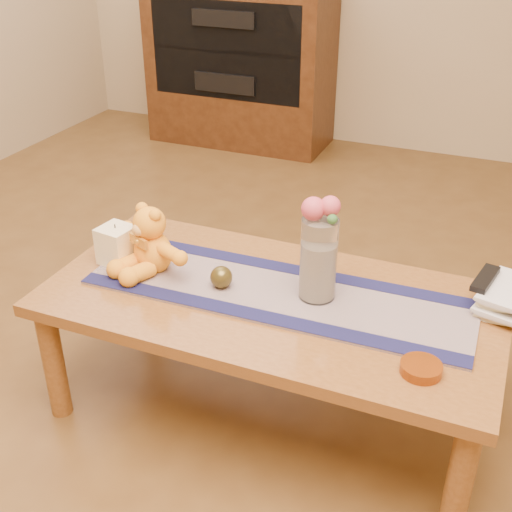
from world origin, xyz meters
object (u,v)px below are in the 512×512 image
at_px(glass_vase, 318,259).
at_px(amber_dish, 421,368).
at_px(pillar_candle, 117,245).
at_px(book_bottom, 482,298).
at_px(tv_remote, 485,279).
at_px(bronze_ball, 221,277).
at_px(teddy_bear, 152,239).

relative_size(glass_vase, amber_dish, 2.39).
relative_size(pillar_candle, book_bottom, 0.56).
bearing_deg(tv_remote, pillar_candle, -158.26).
distance_m(pillar_candle, bronze_ball, 0.39).
bearing_deg(bronze_ball, teddy_bear, 174.78).
bearing_deg(bronze_ball, glass_vase, 12.16).
xyz_separation_m(tv_remote, amber_dish, (-0.11, -0.40, -0.07)).
bearing_deg(book_bottom, tv_remote, -93.00).
bearing_deg(bronze_ball, book_bottom, 17.65).
bearing_deg(pillar_candle, tv_remote, 10.85).
distance_m(bronze_ball, amber_dish, 0.67).
height_order(teddy_bear, book_bottom, teddy_bear).
xyz_separation_m(bronze_ball, amber_dish, (0.65, -0.17, -0.03)).
xyz_separation_m(teddy_bear, pillar_candle, (-0.13, -0.01, -0.04)).
distance_m(glass_vase, tv_remote, 0.50).
xyz_separation_m(glass_vase, amber_dish, (0.36, -0.23, -0.12)).
height_order(bronze_ball, book_bottom, bronze_ball).
height_order(pillar_candle, bronze_ball, pillar_candle).
bearing_deg(amber_dish, teddy_bear, 167.86).
xyz_separation_m(book_bottom, amber_dish, (-0.11, -0.41, 0.00)).
bearing_deg(teddy_bear, tv_remote, 35.05).
height_order(book_bottom, amber_dish, amber_dish).
distance_m(book_bottom, tv_remote, 0.08).
xyz_separation_m(bronze_ball, book_bottom, (0.76, 0.24, -0.03)).
distance_m(pillar_candle, book_bottom, 1.17).
height_order(pillar_candle, glass_vase, glass_vase).
xyz_separation_m(book_bottom, tv_remote, (-0.00, -0.01, 0.07)).
relative_size(book_bottom, amber_dish, 2.05).
bearing_deg(pillar_candle, bronze_ball, -1.90).
relative_size(teddy_bear, pillar_candle, 2.48).
bearing_deg(pillar_candle, amber_dish, -10.09).
distance_m(teddy_bear, tv_remote, 1.04).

